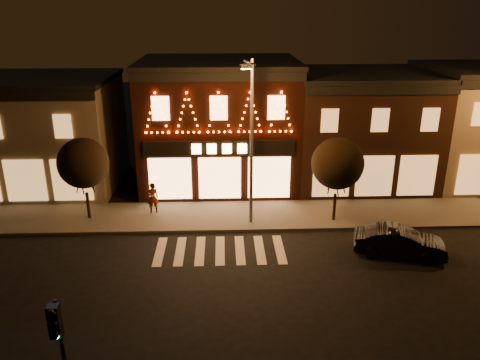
{
  "coord_description": "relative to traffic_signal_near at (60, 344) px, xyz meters",
  "views": [
    {
      "loc": [
        0.19,
        -17.14,
        11.56
      ],
      "look_at": [
        1.0,
        4.0,
        3.75
      ],
      "focal_mm": 35.54,
      "sensor_mm": 36.0,
      "label": 1
    }
  ],
  "objects": [
    {
      "name": "pedestrian",
      "position": [
        0.28,
        15.21,
        -2.1
      ],
      "size": [
        0.76,
        0.59,
        1.84
      ],
      "primitive_type": "imported",
      "rotation": [
        0.0,
        0.0,
        3.39
      ],
      "color": "gray",
      "rests_on": "sidewalk_far"
    },
    {
      "name": "tree_right",
      "position": [
        10.6,
        13.81,
        0.31
      ],
      "size": [
        2.85,
        2.85,
        4.76
      ],
      "rotation": [
        0.0,
        0.0,
        0.01
      ],
      "color": "black",
      "rests_on": "sidewalk_far"
    },
    {
      "name": "traffic_signal_near",
      "position": [
        0.0,
        0.0,
        0.0
      ],
      "size": [
        0.3,
        0.44,
        4.29
      ],
      "rotation": [
        0.0,
        0.0,
        -0.02
      ],
      "color": "black",
      "rests_on": "sidewalk_near"
    },
    {
      "name": "building_right_a",
      "position": [
        13.68,
        20.71,
        0.59
      ],
      "size": [
        9.2,
        8.28,
        7.5
      ],
      "color": "#381E13",
      "rests_on": "ground"
    },
    {
      "name": "ground",
      "position": [
        4.18,
        6.72,
        -3.17
      ],
      "size": [
        120.0,
        120.0,
        0.0
      ],
      "primitive_type": "plane",
      "color": "black",
      "rests_on": "ground"
    },
    {
      "name": "building_left",
      "position": [
        -8.82,
        20.71,
        0.49
      ],
      "size": [
        12.2,
        8.28,
        7.3
      ],
      "color": "#7D6C59",
      "rests_on": "ground"
    },
    {
      "name": "building_pulp",
      "position": [
        4.18,
        20.7,
        0.99
      ],
      "size": [
        10.2,
        8.34,
        8.3
      ],
      "color": "black",
      "rests_on": "ground"
    },
    {
      "name": "tree_left",
      "position": [
        -3.29,
        14.6,
        0.25
      ],
      "size": [
        2.8,
        2.8,
        4.67
      ],
      "rotation": [
        0.0,
        0.0,
        -0.04
      ],
      "color": "black",
      "rests_on": "sidewalk_far"
    },
    {
      "name": "sidewalk_far",
      "position": [
        6.18,
        14.72,
        -3.1
      ],
      "size": [
        44.0,
        4.0,
        0.15
      ],
      "primitive_type": "cube",
      "color": "#47423D",
      "rests_on": "ground"
    },
    {
      "name": "dark_sedan",
      "position": [
        12.94,
        9.93,
        -2.46
      ],
      "size": [
        4.58,
        2.54,
        1.43
      ],
      "primitive_type": "imported",
      "rotation": [
        0.0,
        0.0,
        1.32
      ],
      "color": "black",
      "rests_on": "ground"
    },
    {
      "name": "streetlamp_mid",
      "position": [
        5.84,
        13.47,
        2.22
      ],
      "size": [
        0.79,
        2.05,
        8.94
      ],
      "rotation": [
        0.0,
        0.0,
        0.22
      ],
      "color": "#59595E",
      "rests_on": "sidewalk_far"
    }
  ]
}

